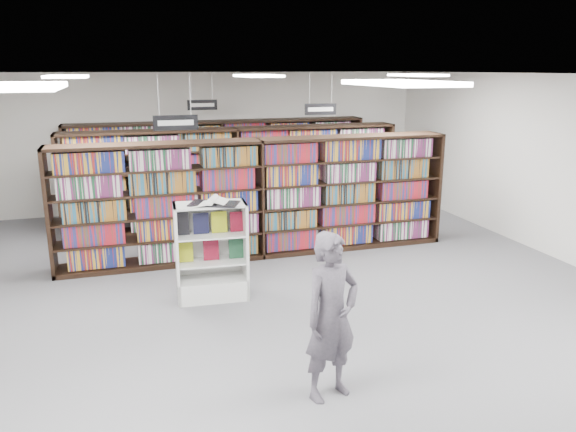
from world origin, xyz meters
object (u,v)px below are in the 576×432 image
object	(u,v)px
shopper	(331,317)
endcap_display	(212,266)
bookshelf_row_near	(259,198)
open_book	(214,202)

from	to	relation	value
shopper	endcap_display	bearing A→B (deg)	86.80
bookshelf_row_near	shopper	size ratio (longest dim) A/B	3.99
endcap_display	open_book	xyz separation A→B (m)	(0.04, -0.09, 0.99)
bookshelf_row_near	endcap_display	world-z (taller)	bookshelf_row_near
open_book	shopper	world-z (taller)	shopper
bookshelf_row_near	endcap_display	bearing A→B (deg)	-124.50
endcap_display	shopper	distance (m)	3.03
bookshelf_row_near	endcap_display	xyz separation A→B (m)	(-1.15, -1.68, -0.57)
endcap_display	open_book	world-z (taller)	open_book
endcap_display	shopper	world-z (taller)	shopper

